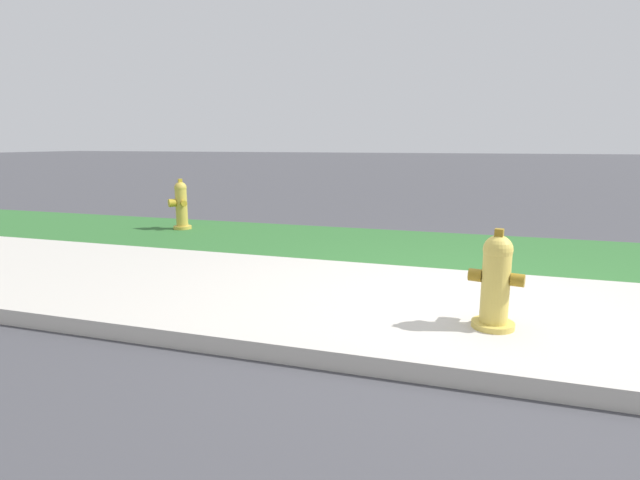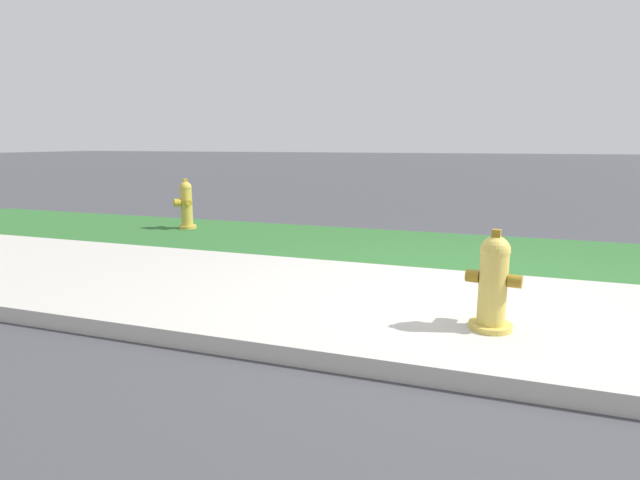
% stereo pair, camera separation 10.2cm
% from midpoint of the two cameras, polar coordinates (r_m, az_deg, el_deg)
% --- Properties ---
extents(ground_plane, '(120.00, 120.00, 0.00)m').
position_cam_midpoint_polar(ground_plane, '(4.16, 15.62, -7.58)').
color(ground_plane, '#424247').
extents(sidewalk_pavement, '(18.00, 2.45, 0.01)m').
position_cam_midpoint_polar(sidewalk_pavement, '(4.16, 15.62, -7.52)').
color(sidewalk_pavement, '#BCB7AD').
rests_on(sidewalk_pavement, ground).
extents(grass_verge, '(18.00, 2.21, 0.01)m').
position_cam_midpoint_polar(grass_verge, '(6.41, 16.43, -1.05)').
color(grass_verge, '#2D662D').
rests_on(grass_verge, ground).
extents(street_curb, '(18.00, 0.16, 0.12)m').
position_cam_midpoint_polar(street_curb, '(2.92, 14.65, -14.45)').
color(street_curb, '#BCB7AD').
rests_on(street_curb, ground).
extents(fire_hydrant_across_street, '(0.33, 0.33, 0.77)m').
position_cam_midpoint_polar(fire_hydrant_across_street, '(7.87, -15.97, 3.86)').
color(fire_hydrant_across_street, gold).
rests_on(fire_hydrant_across_street, ground).
extents(fire_hydrant_near_corner, '(0.38, 0.35, 0.72)m').
position_cam_midpoint_polar(fire_hydrant_near_corner, '(3.69, 18.72, -4.53)').
color(fire_hydrant_near_corner, gold).
rests_on(fire_hydrant_near_corner, ground).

